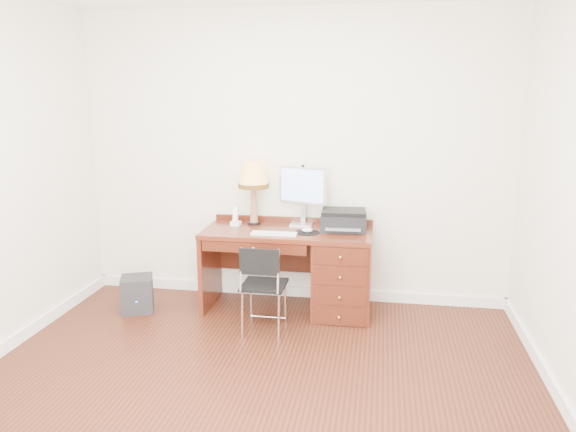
% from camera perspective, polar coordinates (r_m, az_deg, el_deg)
% --- Properties ---
extents(ground, '(4.00, 4.00, 0.00)m').
position_cam_1_polar(ground, '(4.01, -3.54, -16.82)').
color(ground, '#34150B').
rests_on(ground, ground).
extents(room_shell, '(4.00, 4.00, 4.00)m').
position_cam_1_polar(room_shell, '(4.53, -1.71, -12.41)').
color(room_shell, silver).
rests_on(room_shell, ground).
extents(desk, '(1.50, 0.67, 0.75)m').
position_cam_1_polar(desk, '(5.07, 3.57, -5.26)').
color(desk, '#5A2112').
rests_on(desk, ground).
extents(monitor, '(0.46, 0.22, 0.54)m').
position_cam_1_polar(monitor, '(5.16, 1.42, 2.80)').
color(monitor, silver).
rests_on(monitor, desk).
extents(keyboard, '(0.40, 0.12, 0.02)m').
position_cam_1_polar(keyboard, '(4.86, -1.43, -1.79)').
color(keyboard, white).
rests_on(keyboard, desk).
extents(mouse_pad, '(0.22, 0.22, 0.04)m').
position_cam_1_polar(mouse_pad, '(4.91, 1.97, -1.58)').
color(mouse_pad, black).
rests_on(mouse_pad, desk).
extents(printer, '(0.42, 0.33, 0.18)m').
position_cam_1_polar(printer, '(5.04, 5.67, -0.39)').
color(printer, black).
rests_on(printer, desk).
extents(leg_lamp, '(0.28, 0.28, 0.58)m').
position_cam_1_polar(leg_lamp, '(5.16, -3.52, 3.78)').
color(leg_lamp, black).
rests_on(leg_lamp, desk).
extents(phone, '(0.09, 0.09, 0.18)m').
position_cam_1_polar(phone, '(5.19, -5.33, -0.39)').
color(phone, white).
rests_on(phone, desk).
extents(pen_cup, '(0.08, 0.08, 0.09)m').
position_cam_1_polar(pen_cup, '(5.08, 4.05, -0.74)').
color(pen_cup, black).
rests_on(pen_cup, desk).
extents(chair, '(0.36, 0.36, 0.76)m').
position_cam_1_polar(chair, '(4.60, -2.60, -6.56)').
color(chair, black).
rests_on(chair, ground).
extents(equipment_box, '(0.36, 0.36, 0.32)m').
position_cam_1_polar(equipment_box, '(5.33, -15.07, -7.64)').
color(equipment_box, black).
rests_on(equipment_box, ground).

